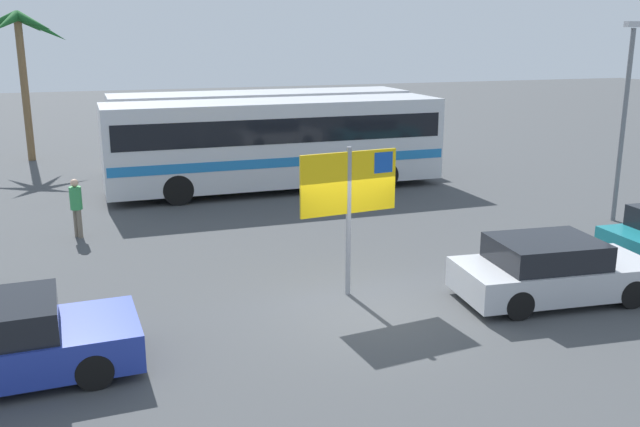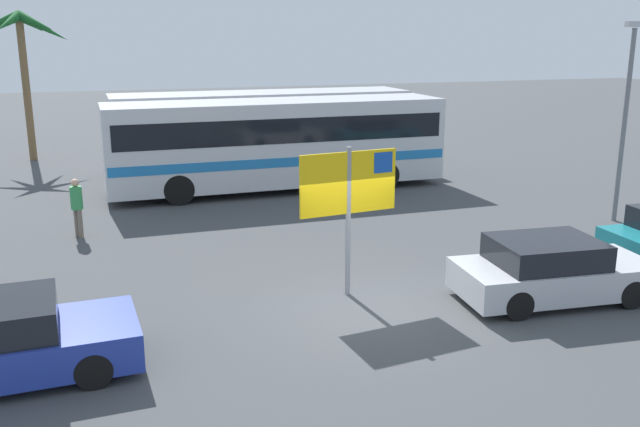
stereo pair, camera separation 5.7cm
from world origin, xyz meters
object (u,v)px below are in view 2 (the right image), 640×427
at_px(bus_rear_coach, 262,127).
at_px(pedestrian_near_sign, 77,203).
at_px(ferry_sign, 351,189).
at_px(bus_front_coach, 277,140).
at_px(car_blue, 0,342).
at_px(car_silver, 552,271).

distance_m(bus_rear_coach, pedestrian_near_sign, 10.60).
distance_m(ferry_sign, pedestrian_near_sign, 8.57).
distance_m(bus_front_coach, bus_rear_coach, 3.69).
xyz_separation_m(bus_front_coach, ferry_sign, (-1.30, -10.51, 0.54)).
bearing_deg(ferry_sign, bus_front_coach, 76.56).
bearing_deg(car_blue, bus_front_coach, 54.85).
bearing_deg(bus_rear_coach, car_silver, -82.09).
bearing_deg(pedestrian_near_sign, ferry_sign, 99.14).
xyz_separation_m(ferry_sign, pedestrian_near_sign, (-5.49, 6.43, -1.37)).
xyz_separation_m(bus_front_coach, bus_rear_coach, (0.39, 3.67, 0.00)).
height_order(bus_rear_coach, ferry_sign, ferry_sign).
bearing_deg(ferry_sign, bus_rear_coach, 76.80).
bearing_deg(car_silver, ferry_sign, 162.37).
height_order(ferry_sign, pedestrian_near_sign, ferry_sign).
relative_size(ferry_sign, pedestrian_near_sign, 1.96).
height_order(bus_rear_coach, car_silver, bus_rear_coach).
bearing_deg(bus_rear_coach, ferry_sign, -96.81).
xyz_separation_m(bus_rear_coach, car_silver, (2.20, -15.83, -1.15)).
relative_size(bus_rear_coach, car_silver, 2.79).
height_order(bus_rear_coach, pedestrian_near_sign, bus_rear_coach).
distance_m(car_blue, car_silver, 10.58).
relative_size(car_silver, pedestrian_near_sign, 2.60).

